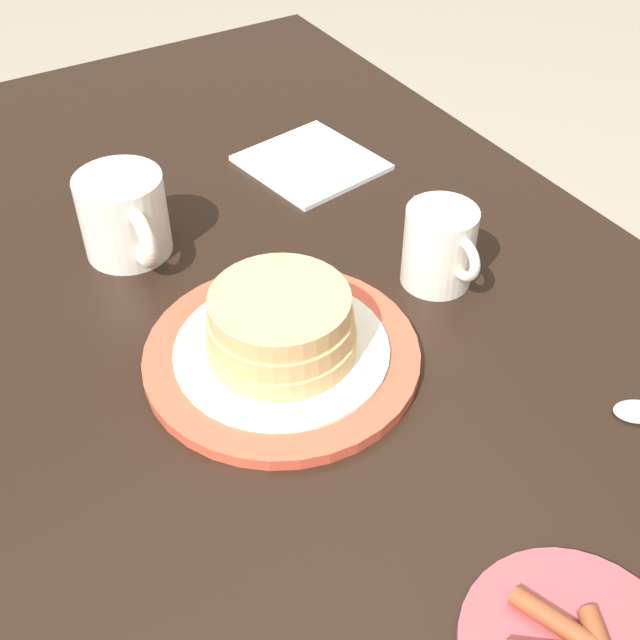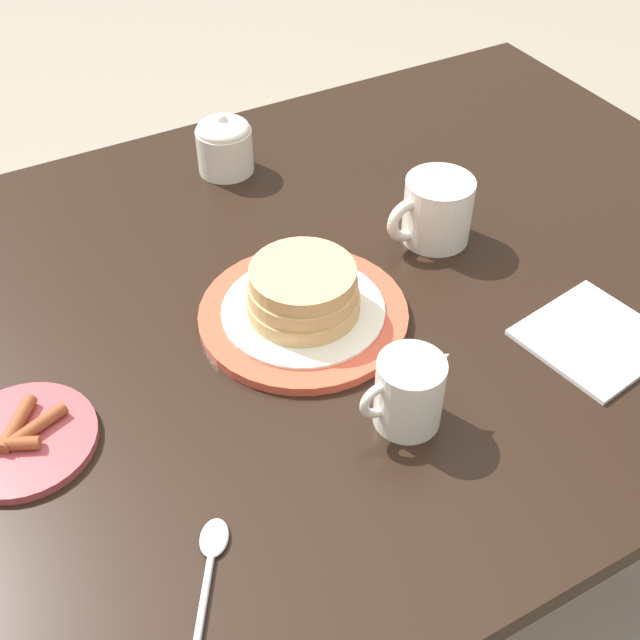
# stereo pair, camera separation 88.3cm
# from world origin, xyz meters

# --- Properties ---
(dining_table) EXTENTS (1.51, 0.91, 0.74)m
(dining_table) POSITION_xyz_m (0.00, 0.00, 0.63)
(dining_table) COLOR black
(dining_table) RESTS_ON ground_plane
(pancake_plate) EXTENTS (0.25, 0.25, 0.08)m
(pancake_plate) POSITION_xyz_m (-0.05, 0.04, 0.76)
(pancake_plate) COLOR #DB5138
(pancake_plate) RESTS_ON dining_table
(coffee_mug) EXTENTS (0.12, 0.09, 0.09)m
(coffee_mug) POSITION_xyz_m (-0.28, -0.02, 0.78)
(coffee_mug) COLOR silver
(coffee_mug) RESTS_ON dining_table
(creamer_pitcher) EXTENTS (0.11, 0.07, 0.09)m
(creamer_pitcher) POSITION_xyz_m (-0.08, 0.23, 0.78)
(creamer_pitcher) COLOR silver
(creamer_pitcher) RESTS_ON dining_table
(napkin) EXTENTS (0.17, 0.16, 0.01)m
(napkin) POSITION_xyz_m (-0.33, 0.23, 0.74)
(napkin) COLOR white
(napkin) RESTS_ON dining_table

